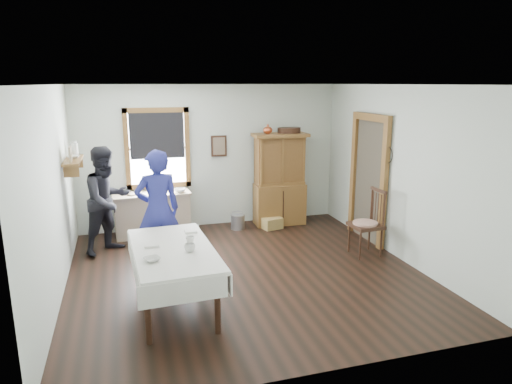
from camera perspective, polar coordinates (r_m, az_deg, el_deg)
The scene contains 20 objects.
room at distance 6.40m, azimuth -1.36°, elevation 1.09°, with size 5.01×5.01×2.70m.
window at distance 8.59m, azimuth -12.23°, elevation 5.82°, with size 1.18×0.07×1.48m.
doorway at distance 8.15m, azimuth 13.93°, elevation 2.05°, with size 0.09×1.14×2.22m.
wall_shelf at distance 7.69m, azimuth -21.89°, elevation 3.92°, with size 0.24×1.00×0.44m.
framed_picture at distance 8.75m, azimuth -4.65°, elevation 5.75°, with size 0.30×0.04×0.40m, color #381E13.
rug_beater at distance 7.60m, azimuth 16.21°, elevation 5.37°, with size 0.27×0.27×0.01m, color black.
work_counter at distance 8.55m, azimuth -12.81°, elevation -2.68°, with size 1.37×0.52×0.79m, color tan.
china_hutch at distance 8.88m, azimuth 2.98°, elevation 1.58°, with size 1.05×0.50×1.78m, color brown.
dining_table at distance 5.86m, azimuth -10.17°, elevation -10.35°, with size 0.99×1.88×0.75m, color silver.
spindle_chair at distance 7.53m, azimuth 13.57°, elevation -3.70°, with size 0.50×0.50×1.09m, color #381E13.
pail at distance 8.73m, azimuth -2.29°, elevation -3.74°, with size 0.26×0.26×0.28m, color #929499.
wicker_basket at distance 8.76m, azimuth 2.02°, elevation -3.90°, with size 0.36×0.25×0.21m, color #AA8C4D.
woman_blue at distance 6.89m, azimuth -12.14°, elevation -2.75°, with size 0.61×0.40×1.67m, color navy.
figure_dark at distance 7.78m, azimuth -18.03°, elevation -1.42°, with size 0.79×0.61×1.62m, color black.
table_cup_a at distance 5.56m, azimuth -8.28°, elevation -6.89°, with size 0.13×0.13×0.10m, color silver.
table_cup_b at distance 5.80m, azimuth -8.25°, elevation -6.00°, with size 0.11×0.11×0.10m, color silver.
table_bowl at distance 5.35m, azimuth -12.87°, elevation -8.18°, with size 0.20×0.20×0.05m, color silver.
counter_book at distance 8.37m, azimuth -15.90°, elevation -0.35°, with size 0.16×0.22×0.02m, color #6F5E4A.
counter_bowl at distance 8.39m, azimuth -9.49°, elevation 0.19°, with size 0.21×0.21×0.07m, color silver.
shelf_bowl at distance 7.70m, azimuth -21.89°, elevation 4.11°, with size 0.22×0.22×0.05m, color silver.
Camera 1 is at (-1.63, -6.03, 2.72)m, focal length 32.00 mm.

